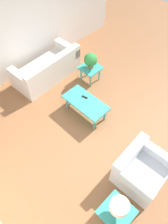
# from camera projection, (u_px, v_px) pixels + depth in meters

# --- Properties ---
(ground_plane) EXTENTS (14.00, 14.00, 0.00)m
(ground_plane) POSITION_uv_depth(u_px,v_px,m) (99.00, 124.00, 5.56)
(ground_plane) COLOR #8E5B38
(wall_right) EXTENTS (0.12, 7.20, 2.70)m
(wall_right) POSITION_uv_depth(u_px,v_px,m) (17.00, 29.00, 5.83)
(wall_right) COLOR white
(wall_right) RESTS_ON ground_plane
(sofa) EXTENTS (1.01, 2.02, 0.81)m
(sofa) POSITION_uv_depth(u_px,v_px,m) (48.00, 70.00, 6.41)
(sofa) COLOR silver
(sofa) RESTS_ON ground_plane
(armchair) EXTENTS (0.94, 1.03, 0.78)m
(armchair) POSITION_uv_depth(u_px,v_px,m) (140.00, 170.00, 4.48)
(armchair) COLOR silver
(armchair) RESTS_ON ground_plane
(coffee_table) EXTENTS (1.17, 0.58, 0.46)m
(coffee_table) POSITION_uv_depth(u_px,v_px,m) (86.00, 103.00, 5.47)
(coffee_table) COLOR teal
(coffee_table) RESTS_ON ground_plane
(side_table_plant) EXTENTS (0.56, 0.56, 0.47)m
(side_table_plant) POSITION_uv_depth(u_px,v_px,m) (90.00, 69.00, 6.26)
(side_table_plant) COLOR teal
(side_table_plant) RESTS_ON ground_plane
(side_table_lamp) EXTENTS (0.56, 0.56, 0.47)m
(side_table_lamp) POSITION_uv_depth(u_px,v_px,m) (117.00, 213.00, 3.88)
(side_table_lamp) COLOR teal
(side_table_lamp) RESTS_ON ground_plane
(potted_plant) EXTENTS (0.37, 0.37, 0.46)m
(potted_plant) POSITION_uv_depth(u_px,v_px,m) (91.00, 60.00, 6.01)
(potted_plant) COLOR brown
(potted_plant) RESTS_ON side_table_plant
(table_lamp) EXTENTS (0.33, 0.33, 0.42)m
(table_lamp) POSITION_uv_depth(u_px,v_px,m) (119.00, 207.00, 3.60)
(table_lamp) COLOR #333333
(table_lamp) RESTS_ON side_table_lamp
(remote_control) EXTENTS (0.16, 0.07, 0.02)m
(remote_control) POSITION_uv_depth(u_px,v_px,m) (85.00, 97.00, 5.52)
(remote_control) COLOR black
(remote_control) RESTS_ON coffee_table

